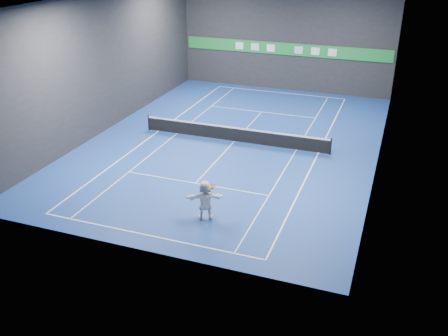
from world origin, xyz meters
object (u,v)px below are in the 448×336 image
(tennis_net, at_px, (234,134))
(tennis_racket, at_px, (212,187))
(player, at_px, (205,200))
(tennis_ball, at_px, (195,156))

(tennis_net, height_order, tennis_racket, tennis_racket)
(tennis_net, bearing_deg, tennis_racket, -77.02)
(tennis_net, xyz_separation_m, tennis_racket, (2.20, -9.57, 1.13))
(player, distance_m, tennis_net, 9.81)
(tennis_racket, bearing_deg, tennis_ball, -178.37)
(player, bearing_deg, tennis_ball, -27.40)
(player, xyz_separation_m, tennis_ball, (-0.44, 0.03, 2.16))
(tennis_ball, xyz_separation_m, tennis_net, (-1.44, 9.59, -2.59))
(tennis_ball, distance_m, tennis_net, 10.04)
(tennis_ball, bearing_deg, tennis_racket, 1.63)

